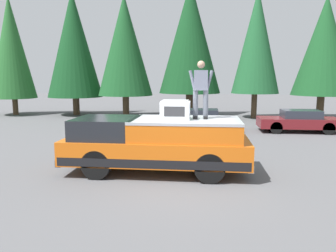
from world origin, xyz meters
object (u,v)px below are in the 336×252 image
at_px(parked_car_maroon, 299,121).
at_px(parked_car_black, 199,120).
at_px(person_on_truck_bed, 201,88).
at_px(pickup_truck, 157,144).
at_px(compressor_unit, 175,110).

bearing_deg(parked_car_maroon, parked_car_black, 91.90).
xyz_separation_m(person_on_truck_bed, parked_car_black, (7.77, 0.18, -1.97)).
bearing_deg(person_on_truck_bed, parked_car_maroon, -32.52).
bearing_deg(pickup_truck, parked_car_black, -8.15).
relative_size(compressor_unit, person_on_truck_bed, 0.50).
relative_size(pickup_truck, parked_car_black, 1.35).
distance_m(pickup_truck, parked_car_maroon, 10.26).
bearing_deg(pickup_truck, parked_car_maroon, -38.40).
bearing_deg(compressor_unit, person_on_truck_bed, -72.72).
bearing_deg(compressor_unit, parked_car_black, -3.91).
distance_m(compressor_unit, parked_car_maroon, 10.10).
bearing_deg(parked_car_maroon, person_on_truck_bed, 147.48).
xyz_separation_m(compressor_unit, parked_car_black, (7.99, -0.55, -1.35)).
relative_size(pickup_truck, person_on_truck_bed, 3.28).
bearing_deg(person_on_truck_bed, parked_car_black, 1.32).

